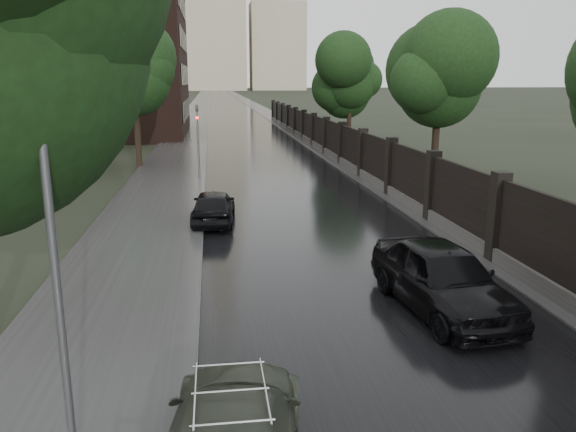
% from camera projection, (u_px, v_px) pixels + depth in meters
% --- Properties ---
extents(road, '(8.00, 420.00, 0.02)m').
position_uv_depth(road, '(221.00, 96.00, 189.35)').
color(road, black).
rests_on(road, ground).
extents(sidewalk_left, '(4.00, 420.00, 0.16)m').
position_uv_depth(sidewalk_left, '(203.00, 96.00, 188.55)').
color(sidewalk_left, '#2D2D2D').
rests_on(sidewalk_left, ground).
extents(verge_right, '(3.00, 420.00, 0.08)m').
position_uv_depth(verge_right, '(237.00, 96.00, 190.06)').
color(verge_right, '#2D2D2D').
rests_on(verge_right, ground).
extents(fence_right, '(0.45, 75.72, 2.70)m').
position_uv_depth(fence_right, '(335.00, 145.00, 37.58)').
color(fence_right, '#383533').
rests_on(fence_right, ground).
extents(tree_left_far, '(4.25, 4.25, 7.39)m').
position_uv_depth(tree_left_far, '(134.00, 80.00, 33.00)').
color(tree_left_far, black).
rests_on(tree_left_far, ground).
extents(tree_right_b, '(4.08, 4.08, 7.01)m').
position_uv_depth(tree_right_b, '(439.00, 86.00, 27.39)').
color(tree_right_b, black).
rests_on(tree_right_b, ground).
extents(tree_right_c, '(4.08, 4.08, 7.01)m').
position_uv_depth(tree_right_c, '(350.00, 84.00, 44.72)').
color(tree_right_c, black).
rests_on(tree_right_c, ground).
extents(lamp_post, '(0.25, 0.12, 5.11)m').
position_uv_depth(lamp_post, '(59.00, 308.00, 6.50)').
color(lamp_post, '#59595E').
rests_on(lamp_post, ground).
extents(traffic_light, '(0.16, 0.32, 4.00)m').
position_uv_depth(traffic_light, '(198.00, 136.00, 29.33)').
color(traffic_light, '#59595E').
rests_on(traffic_light, ground).
extents(brick_building, '(24.00, 18.00, 20.00)m').
position_uv_depth(brick_building, '(51.00, 27.00, 51.75)').
color(brick_building, black).
rests_on(brick_building, ground).
extents(stalinist_tower, '(92.00, 30.00, 159.00)m').
position_uv_depth(stalinist_tower, '(215.00, 13.00, 286.22)').
color(stalinist_tower, tan).
rests_on(stalinist_tower, ground).
extents(hatchback_left, '(1.81, 3.90, 1.30)m').
position_uv_depth(hatchback_left, '(213.00, 206.00, 20.98)').
color(hatchback_left, black).
rests_on(hatchback_left, ground).
extents(car_right_near, '(2.44, 4.94, 1.62)m').
position_uv_depth(car_right_near, '(442.00, 278.00, 12.95)').
color(car_right_near, black).
rests_on(car_right_near, ground).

